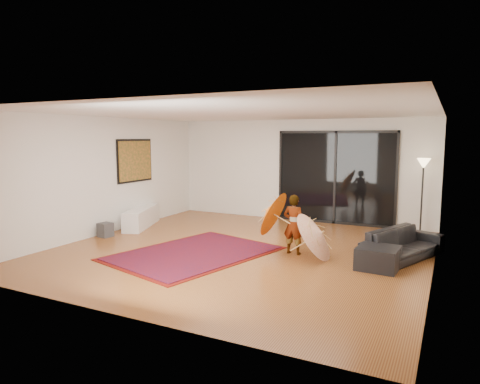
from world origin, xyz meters
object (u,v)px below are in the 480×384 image
Objects in this scene: sofa at (403,244)px; child at (294,224)px; media_console at (141,217)px; ottoman at (378,258)px.

sofa is 1.60× the size of child.
ottoman is at bearing -30.29° from media_console.
media_console is 6.20m from sofa.
child is (4.28, -0.70, 0.34)m from media_console.
sofa is 0.94m from ottoman.
media_console reaches higher than ottoman.
child is at bearing 170.92° from ottoman.
ottoman is 1.68m from child.
sofa is at bearing 70.76° from ottoman.
sofa is 2.04m from child.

